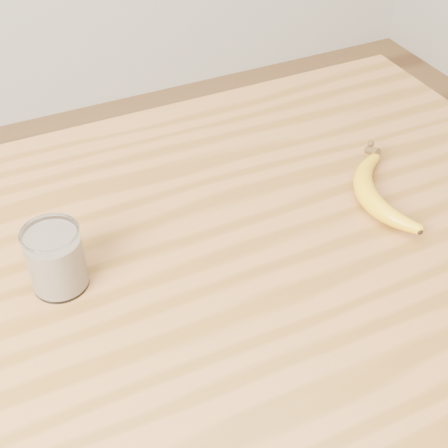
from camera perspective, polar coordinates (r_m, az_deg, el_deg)
name	(u,v)px	position (r m, az deg, el deg)	size (l,w,h in m)	color
table	(195,326)	(0.93, -2.70, -9.31)	(1.20, 0.80, 0.90)	#986131
smoothie_glass	(56,260)	(0.81, -15.12, -3.16)	(0.07, 0.07, 0.09)	white
banana	(366,194)	(0.95, 12.86, 2.66)	(0.09, 0.26, 0.03)	gold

